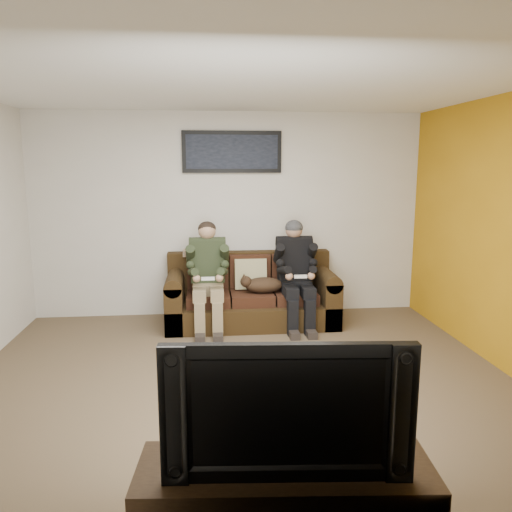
{
  "coord_description": "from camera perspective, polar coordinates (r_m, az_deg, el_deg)",
  "views": [
    {
      "loc": [
        -0.31,
        -4.18,
        1.94
      ],
      "look_at": [
        0.24,
        1.2,
        0.95
      ],
      "focal_mm": 35.0,
      "sensor_mm": 36.0,
      "label": 1
    }
  ],
  "objects": [
    {
      "name": "throw_pillow",
      "position": [
        6.21,
        -0.62,
        -2.07
      ],
      "size": [
        0.39,
        0.19,
        0.39
      ],
      "primitive_type": "cube",
      "rotation": [
        -0.21,
        0.0,
        0.0
      ],
      "color": "tan",
      "rests_on": "sofa"
    },
    {
      "name": "wall_back",
      "position": [
        6.47,
        -3.08,
        4.68
      ],
      "size": [
        5.0,
        0.0,
        5.0
      ],
      "primitive_type": "plane",
      "rotation": [
        1.57,
        0.0,
        0.0
      ],
      "color": "beige",
      "rests_on": "ground"
    },
    {
      "name": "tv_stand",
      "position": [
        2.83,
        3.32,
        -26.74
      ],
      "size": [
        1.51,
        0.59,
        0.47
      ],
      "primitive_type": "cube",
      "rotation": [
        0.0,
        0.0,
        -0.08
      ],
      "color": "#312010",
      "rests_on": "ground"
    },
    {
      "name": "cat",
      "position": [
        6.03,
        0.73,
        -3.3
      ],
      "size": [
        0.66,
        0.26,
        0.24
      ],
      "color": "#3F2918",
      "rests_on": "sofa"
    },
    {
      "name": "framed_poster",
      "position": [
        6.4,
        -2.76,
        11.8
      ],
      "size": [
        1.25,
        0.05,
        0.52
      ],
      "color": "black",
      "rests_on": "wall_back"
    },
    {
      "name": "person_right",
      "position": [
        6.05,
        4.57,
        -1.37
      ],
      "size": [
        0.51,
        0.86,
        1.28
      ],
      "color": "black",
      "rests_on": "sofa"
    },
    {
      "name": "throw_blanket",
      "position": [
        6.36,
        -6.43,
        0.4
      ],
      "size": [
        0.42,
        0.21,
        0.08
      ],
      "primitive_type": "cube",
      "color": "tan",
      "rests_on": "sofa"
    },
    {
      "name": "television",
      "position": [
        2.53,
        3.46,
        -16.31
      ],
      "size": [
        1.19,
        0.25,
        0.68
      ],
      "primitive_type": "imported",
      "rotation": [
        0.0,
        0.0,
        -0.08
      ],
      "color": "black",
      "rests_on": "tv_stand"
    },
    {
      "name": "wall_front",
      "position": [
        2.05,
        3.12,
        -7.79
      ],
      "size": [
        5.0,
        0.0,
        5.0
      ],
      "primitive_type": "plane",
      "rotation": [
        -1.57,
        0.0,
        0.0
      ],
      "color": "beige",
      "rests_on": "ground"
    },
    {
      "name": "sofa",
      "position": [
        6.24,
        -0.58,
        -4.68
      ],
      "size": [
        2.07,
        0.89,
        0.85
      ],
      "color": "#30200E",
      "rests_on": "ground"
    },
    {
      "name": "ceiling",
      "position": [
        4.24,
        -1.68,
        19.33
      ],
      "size": [
        5.0,
        5.0,
        0.0
      ],
      "primitive_type": "plane",
      "rotation": [
        3.14,
        0.0,
        0.0
      ],
      "color": "silver",
      "rests_on": "ground"
    },
    {
      "name": "floor",
      "position": [
        4.62,
        -1.51,
        -14.48
      ],
      "size": [
        5.0,
        5.0,
        0.0
      ],
      "primitive_type": "plane",
      "color": "brown",
      "rests_on": "ground"
    },
    {
      "name": "person_left",
      "position": [
        5.96,
        -5.53,
        -1.61
      ],
      "size": [
        0.51,
        0.87,
        1.27
      ],
      "color": "#8C7957",
      "rests_on": "sofa"
    }
  ]
}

